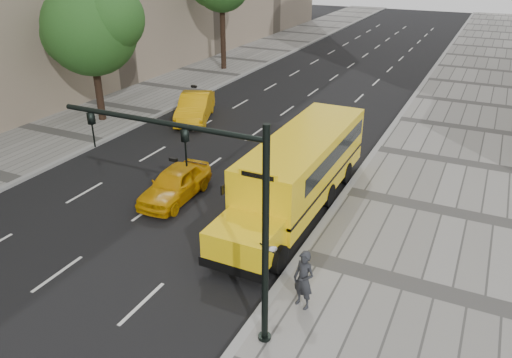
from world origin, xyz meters
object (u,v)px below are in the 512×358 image
at_px(pedestrian, 304,280).
at_px(traffic_signal, 216,202).
at_px(taxi_far, 195,107).
at_px(school_bus, 302,166).
at_px(taxi_near, 175,184).
at_px(tree_b, 91,27).

height_order(pedestrian, traffic_signal, traffic_signal).
height_order(taxi_far, traffic_signal, traffic_signal).
height_order(school_bus, taxi_near, school_bus).
distance_m(taxi_far, traffic_signal, 19.12).
bearing_deg(school_bus, taxi_near, -159.02).
bearing_deg(taxi_near, taxi_far, 114.70).
xyz_separation_m(tree_b, taxi_near, (9.88, -6.68, -4.95)).
bearing_deg(traffic_signal, taxi_near, 132.84).
bearing_deg(school_bus, taxi_far, 143.01).
xyz_separation_m(school_bus, pedestrian, (2.55, -6.33, -0.67)).
xyz_separation_m(pedestrian, traffic_signal, (-1.86, -1.75, 2.99)).
relative_size(tree_b, pedestrian, 4.40).
bearing_deg(taxi_near, pedestrian, -33.12).
relative_size(tree_b, traffic_signal, 1.30).
relative_size(taxi_far, traffic_signal, 0.79).
height_order(school_bus, traffic_signal, traffic_signal).
bearing_deg(school_bus, tree_b, 162.30).
xyz_separation_m(taxi_far, pedestrian, (12.48, -13.81, 0.27)).
bearing_deg(traffic_signal, school_bus, 94.89).
height_order(school_bus, taxi_far, school_bus).
distance_m(school_bus, taxi_far, 12.47).
bearing_deg(taxi_near, school_bus, 18.09).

